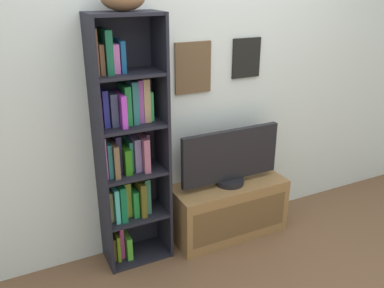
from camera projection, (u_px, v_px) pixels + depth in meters
The scene contains 4 objects.
back_wall at pixel (192, 81), 2.91m from camera, with size 4.80×0.08×2.44m.
bookshelf at pixel (126, 149), 2.70m from camera, with size 0.46×0.28×1.72m.
tv_stand at pixel (229, 209), 3.19m from camera, with size 0.89×0.36×0.44m.
television at pixel (231, 158), 3.03m from camera, with size 0.80×0.22×0.43m.
Camera 1 is at (-1.27, -1.44, 1.88)m, focal length 37.93 mm.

